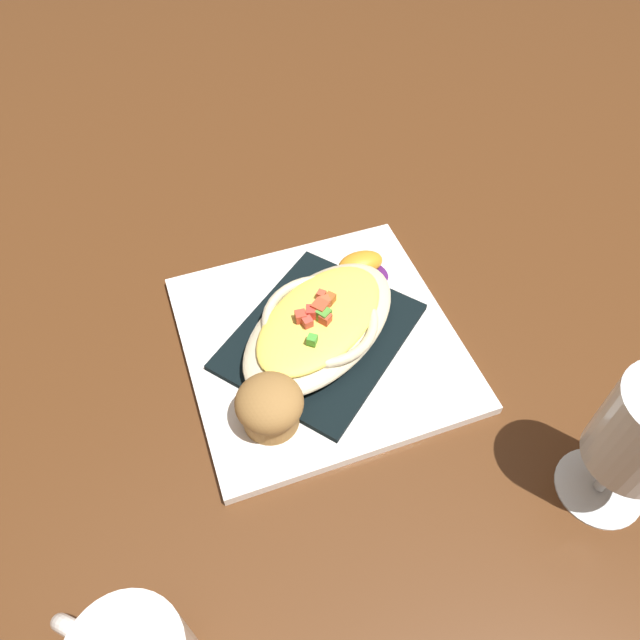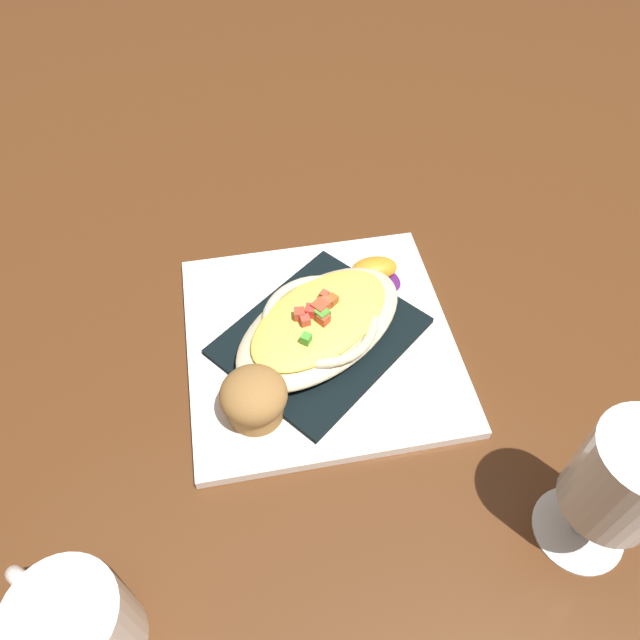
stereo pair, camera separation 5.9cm
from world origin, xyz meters
name	(u,v)px [view 2 (the right image)]	position (x,y,z in m)	size (l,w,h in m)	color
ground_plane	(320,345)	(0.00, 0.00, 0.00)	(2.60, 2.60, 0.00)	#522E16
square_plate	(320,341)	(0.00, 0.00, 0.01)	(0.27, 0.27, 0.01)	white
folded_napkin	(320,336)	(0.00, 0.00, 0.01)	(0.19, 0.15, 0.01)	black
gratin_dish	(320,323)	(0.00, 0.00, 0.04)	(0.23, 0.19, 0.05)	beige
muffin	(254,398)	(-0.08, -0.07, 0.04)	(0.06, 0.06, 0.05)	olive
orange_garnish	(376,271)	(0.08, 0.07, 0.02)	(0.06, 0.06, 0.02)	#4B195C
coffee_mug	(78,628)	(-0.24, -0.22, 0.04)	(0.09, 0.10, 0.08)	white
stemmed_glass	(622,483)	(0.16, -0.25, 0.10)	(0.07, 0.07, 0.15)	white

